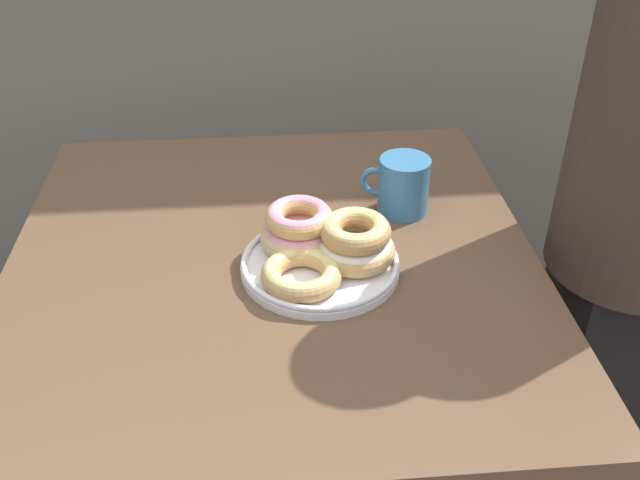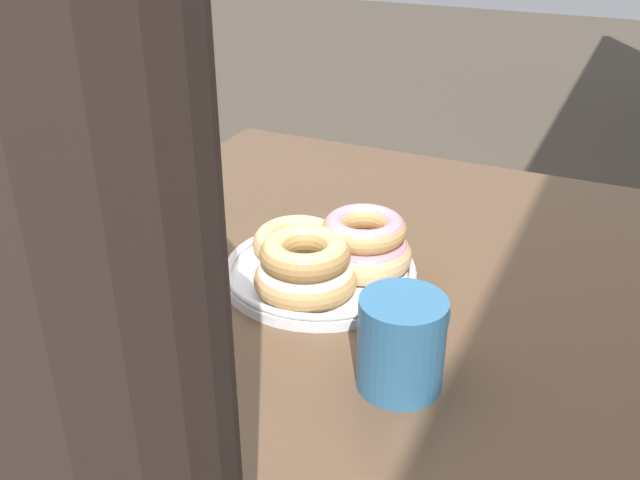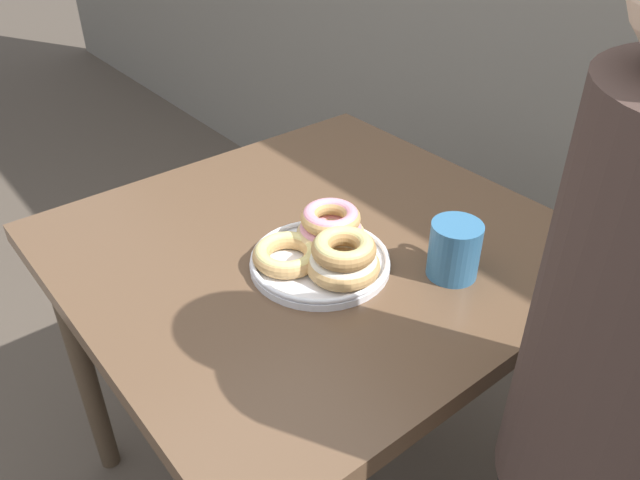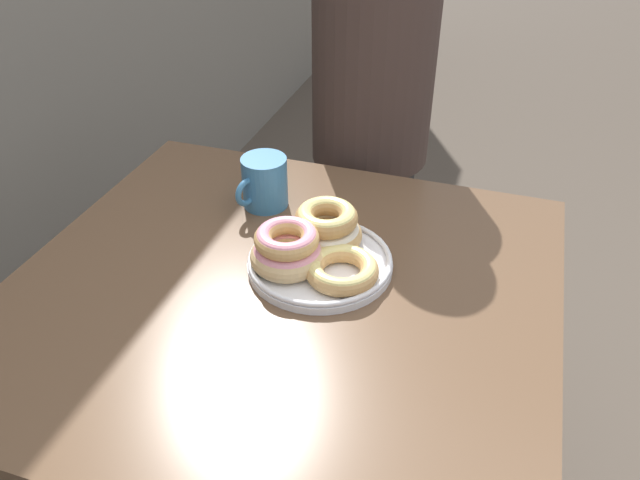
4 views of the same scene
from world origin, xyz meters
The scene contains 3 objects.
dining_table centered at (0.00, 0.15, 0.68)m, with size 0.90×0.94×0.77m.
donut_plate centered at (0.08, 0.11, 0.80)m, with size 0.28×0.28×0.09m.
coffee_mug centered at (0.24, 0.28, 0.82)m, with size 0.13×0.09×0.11m.
Camera 2 is at (0.84, 0.46, 1.26)m, focal length 40.00 mm.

